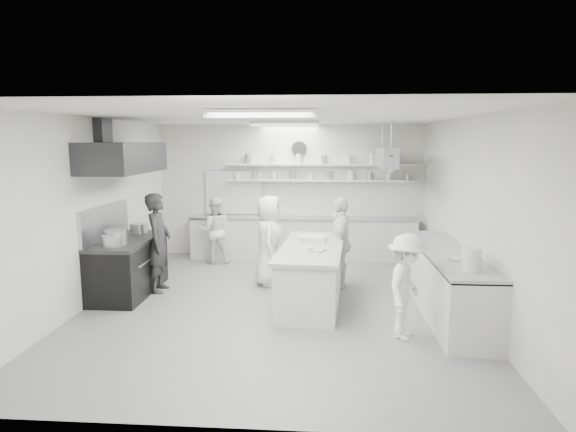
# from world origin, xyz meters

# --- Properties ---
(floor) EXTENTS (6.00, 7.00, 0.02)m
(floor) POSITION_xyz_m (0.00, 0.00, -0.01)
(floor) COLOR gray
(floor) RESTS_ON ground
(ceiling) EXTENTS (6.00, 7.00, 0.02)m
(ceiling) POSITION_xyz_m (0.00, 0.00, 3.01)
(ceiling) COLOR silver
(ceiling) RESTS_ON wall_back
(wall_back) EXTENTS (6.00, 0.04, 3.00)m
(wall_back) POSITION_xyz_m (0.00, 3.50, 1.50)
(wall_back) COLOR silver
(wall_back) RESTS_ON floor
(wall_front) EXTENTS (6.00, 0.04, 3.00)m
(wall_front) POSITION_xyz_m (0.00, -3.50, 1.50)
(wall_front) COLOR silver
(wall_front) RESTS_ON floor
(wall_left) EXTENTS (0.04, 7.00, 3.00)m
(wall_left) POSITION_xyz_m (-3.00, 0.00, 1.50)
(wall_left) COLOR silver
(wall_left) RESTS_ON floor
(wall_right) EXTENTS (0.04, 7.00, 3.00)m
(wall_right) POSITION_xyz_m (3.00, 0.00, 1.50)
(wall_right) COLOR silver
(wall_right) RESTS_ON floor
(stove) EXTENTS (0.80, 1.80, 0.90)m
(stove) POSITION_xyz_m (-2.60, 0.40, 0.45)
(stove) COLOR black
(stove) RESTS_ON floor
(exhaust_hood) EXTENTS (0.85, 2.00, 0.50)m
(exhaust_hood) POSITION_xyz_m (-2.60, 0.40, 2.35)
(exhaust_hood) COLOR #2D2D30
(exhaust_hood) RESTS_ON wall_left
(back_counter) EXTENTS (5.00, 0.60, 0.92)m
(back_counter) POSITION_xyz_m (0.30, 3.20, 0.46)
(back_counter) COLOR silver
(back_counter) RESTS_ON floor
(shelf_lower) EXTENTS (4.20, 0.26, 0.04)m
(shelf_lower) POSITION_xyz_m (0.70, 3.37, 1.75)
(shelf_lower) COLOR silver
(shelf_lower) RESTS_ON wall_back
(shelf_upper) EXTENTS (4.20, 0.26, 0.04)m
(shelf_upper) POSITION_xyz_m (0.70, 3.37, 2.10)
(shelf_upper) COLOR silver
(shelf_upper) RESTS_ON wall_back
(pass_through_window) EXTENTS (1.30, 0.04, 1.00)m
(pass_through_window) POSITION_xyz_m (-1.30, 3.48, 1.45)
(pass_through_window) COLOR black
(pass_through_window) RESTS_ON wall_back
(wall_clock) EXTENTS (0.32, 0.05, 0.32)m
(wall_clock) POSITION_xyz_m (0.20, 3.46, 2.45)
(wall_clock) COLOR white
(wall_clock) RESTS_ON wall_back
(right_counter) EXTENTS (0.74, 3.30, 0.94)m
(right_counter) POSITION_xyz_m (2.65, -0.20, 0.47)
(right_counter) COLOR silver
(right_counter) RESTS_ON floor
(pot_rack) EXTENTS (0.30, 1.60, 0.40)m
(pot_rack) POSITION_xyz_m (2.00, 2.40, 2.30)
(pot_rack) COLOR #B0B1B6
(pot_rack) RESTS_ON ceiling
(light_fixture_front) EXTENTS (1.30, 0.25, 0.10)m
(light_fixture_front) POSITION_xyz_m (0.00, -1.80, 2.94)
(light_fixture_front) COLOR silver
(light_fixture_front) RESTS_ON ceiling
(light_fixture_rear) EXTENTS (1.30, 0.25, 0.10)m
(light_fixture_rear) POSITION_xyz_m (0.00, 1.80, 2.94)
(light_fixture_rear) COLOR silver
(light_fixture_rear) RESTS_ON ceiling
(prep_island) EXTENTS (1.07, 2.47, 0.89)m
(prep_island) POSITION_xyz_m (0.57, 0.18, 0.44)
(prep_island) COLOR silver
(prep_island) RESTS_ON floor
(stove_pot) EXTENTS (0.36, 0.36, 0.29)m
(stove_pot) POSITION_xyz_m (-2.60, -0.05, 1.05)
(stove_pot) COLOR #B0B1B6
(stove_pot) RESTS_ON stove
(cook_stove) EXTENTS (0.45, 0.66, 1.74)m
(cook_stove) POSITION_xyz_m (-2.11, 0.57, 0.87)
(cook_stove) COLOR #282829
(cook_stove) RESTS_ON floor
(cook_back) EXTENTS (0.80, 0.68, 1.43)m
(cook_back) POSITION_xyz_m (-1.58, 2.65, 0.72)
(cook_back) COLOR white
(cook_back) RESTS_ON floor
(cook_island_left) EXTENTS (0.59, 0.85, 1.65)m
(cook_island_left) POSITION_xyz_m (-0.23, 1.10, 0.83)
(cook_island_left) COLOR white
(cook_island_left) RESTS_ON floor
(cook_island_right) EXTENTS (0.51, 1.00, 1.63)m
(cook_island_right) POSITION_xyz_m (1.07, 1.08, 0.82)
(cook_island_right) COLOR white
(cook_island_right) RESTS_ON floor
(cook_right) EXTENTS (0.85, 1.05, 1.42)m
(cook_right) POSITION_xyz_m (1.86, -1.23, 0.71)
(cook_right) COLOR white
(cook_right) RESTS_ON floor
(bowl_island_a) EXTENTS (0.35, 0.35, 0.06)m
(bowl_island_a) POSITION_xyz_m (0.66, -0.16, 0.92)
(bowl_island_a) COLOR #B0B1B6
(bowl_island_a) RESTS_ON prep_island
(bowl_island_b) EXTENTS (0.20, 0.20, 0.06)m
(bowl_island_b) POSITION_xyz_m (0.54, 0.60, 0.92)
(bowl_island_b) COLOR silver
(bowl_island_b) RESTS_ON prep_island
(bowl_right) EXTENTS (0.31, 0.31, 0.06)m
(bowl_right) POSITION_xyz_m (2.62, -0.77, 0.97)
(bowl_right) COLOR silver
(bowl_right) RESTS_ON right_counter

